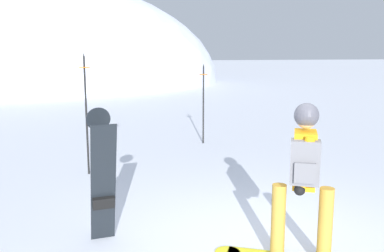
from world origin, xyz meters
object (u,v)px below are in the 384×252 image
Objects in this scene: snowboarder_main at (303,180)px; piste_marker_far at (203,98)px; spare_snowboard at (103,177)px; piste_marker_near at (86,107)px.

piste_marker_far reaches higher than snowboarder_main.
snowboarder_main is 0.87× the size of piste_marker_far.
spare_snowboard is 0.81× the size of piste_marker_far.
piste_marker_far reaches higher than spare_snowboard.
piste_marker_far is at bearing 77.90° from snowboarder_main.
piste_marker_near is 1.13× the size of piste_marker_far.
spare_snowboard is 5.75m from piste_marker_far.
spare_snowboard is 0.72× the size of piste_marker_near.
spare_snowboard is at bearing 147.81° from snowboarder_main.
snowboarder_main is 2.22m from spare_snowboard.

